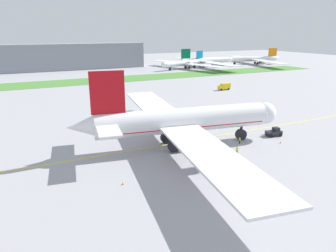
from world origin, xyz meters
TOP-DOWN VIEW (x-y plane):
  - ground_plane at (0.00, 0.00)m, footprint 600.00×600.00m
  - apron_taxi_line at (0.00, 1.60)m, footprint 280.00×0.36m
  - grass_median_strip at (0.00, 111.16)m, footprint 320.00×24.00m
  - airliner_foreground at (-1.94, -0.92)m, footprint 50.96×80.18m
  - pushback_tug at (23.84, -5.07)m, footprint 5.99×2.91m
  - ground_crew_wingwalker_port at (12.03, -5.73)m, footprint 0.24×0.56m
  - ground_crew_marshaller_front at (-0.29, -22.19)m, footprint 0.53×0.43m
  - ground_crew_wingwalker_starboard at (7.42, -10.60)m, footprint 0.39×0.52m
  - traffic_cone_near_nose at (-20.63, -13.74)m, footprint 0.36×0.36m
  - traffic_cone_port_wing at (21.20, -10.05)m, footprint 0.36×0.36m
  - service_truck_baggage_loader at (52.42, 56.18)m, footprint 6.09×2.50m
  - parked_airliner_far_centre at (77.81, 138.84)m, footprint 42.76×70.17m
  - parked_airliner_far_right at (97.61, 143.80)m, footprint 50.14×81.12m
  - parked_airliner_far_outer at (145.24, 143.23)m, footprint 49.50×81.85m
  - terminal_building at (-13.65, 174.68)m, footprint 138.97×20.00m

SIDE VIEW (x-z plane):
  - ground_plane at x=0.00m, z-range 0.00..0.00m
  - apron_taxi_line at x=0.00m, z-range 0.00..0.01m
  - grass_median_strip at x=0.00m, z-range 0.00..0.10m
  - traffic_cone_near_nose at x=-20.63m, z-range -0.01..0.57m
  - traffic_cone_port_wing at x=21.20m, z-range -0.01..0.57m
  - ground_crew_wingwalker_port at x=12.03m, z-range 0.17..1.76m
  - ground_crew_wingwalker_starboard at x=7.42m, z-range 0.17..1.78m
  - ground_crew_marshaller_front at x=-0.29m, z-range 0.18..1.86m
  - pushback_tug at x=23.84m, z-range -0.10..2.19m
  - service_truck_baggage_loader at x=52.42m, z-range 0.10..3.22m
  - parked_airliner_far_centre at x=77.81m, z-range -1.99..10.42m
  - parked_airliner_far_outer at x=145.24m, z-range -2.06..10.79m
  - parked_airliner_far_right at x=97.61m, z-range -2.24..11.70m
  - airliner_foreground at x=-1.94m, z-range -2.98..15.58m
  - terminal_building at x=-13.65m, z-range 0.00..18.00m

